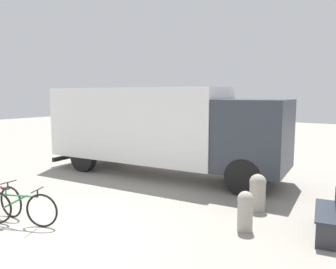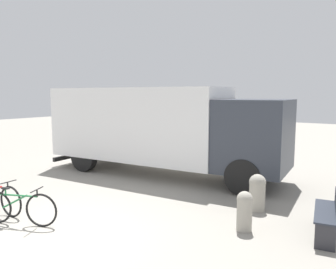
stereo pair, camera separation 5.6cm
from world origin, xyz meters
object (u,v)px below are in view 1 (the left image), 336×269
bollard_near_bench (245,209)px  bicycle_middle (19,208)px  park_bench (330,213)px  delivery_truck (159,126)px  bollard_far_bench (258,191)px

bollard_near_bench → bicycle_middle: bearing=-148.9°
park_bench → bicycle_middle: park_bench is taller
delivery_truck → park_bench: bearing=-26.6°
delivery_truck → bollard_near_bench: delivery_truck is taller
delivery_truck → bicycle_middle: (0.22, -5.34, -1.29)m
delivery_truck → bollard_far_bench: bearing=-27.1°
bicycle_middle → bollard_far_bench: size_ratio=1.87×
delivery_truck → bicycle_middle: 5.50m
bicycle_middle → bollard_far_bench: bearing=20.5°
park_bench → bicycle_middle: size_ratio=0.92×
park_bench → bicycle_middle: (-5.46, -3.10, -0.08)m
bollard_near_bench → bollard_far_bench: (-0.19, 1.28, 0.03)m
delivery_truck → bollard_near_bench: size_ratio=10.37×
delivery_truck → bollard_near_bench: bearing=-39.6°
park_bench → bicycle_middle: bearing=110.5°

